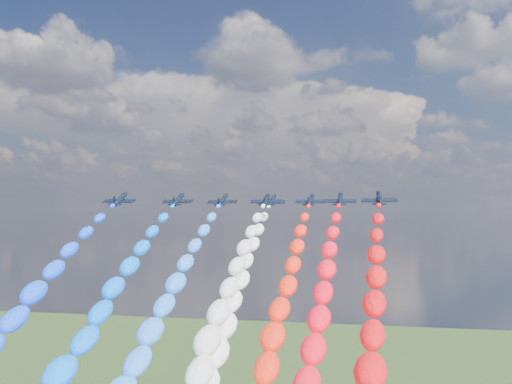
# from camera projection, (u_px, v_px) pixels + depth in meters

# --- Properties ---
(jet_0) EXTENTS (9.24, 12.10, 6.41)m
(jet_0) POSITION_uv_depth(u_px,v_px,m) (120.00, 199.00, 168.11)
(jet_0) COLOR black
(trail_0) EXTENTS (6.35, 99.45, 60.37)m
(trail_0) POSITION_uv_depth(u_px,v_px,m) (2.00, 351.00, 117.47)
(trail_0) COLOR #1146FF
(jet_1) EXTENTS (8.94, 11.88, 6.41)m
(jet_1) POSITION_uv_depth(u_px,v_px,m) (178.00, 200.00, 176.22)
(jet_1) COLOR black
(trail_1) EXTENTS (6.35, 99.45, 60.37)m
(trail_1) POSITION_uv_depth(u_px,v_px,m) (91.00, 342.00, 125.58)
(trail_1) COLOR #0464F0
(jet_2) EXTENTS (8.63, 11.65, 6.41)m
(jet_2) POSITION_uv_depth(u_px,v_px,m) (223.00, 200.00, 185.04)
(jet_2) COLOR black
(trail_2) EXTENTS (6.35, 99.45, 60.37)m
(trail_2) POSITION_uv_depth(u_px,v_px,m) (158.00, 333.00, 134.40)
(trail_2) COLOR #2A76F8
(jet_3) EXTENTS (9.18, 12.05, 6.41)m
(jet_3) POSITION_uv_depth(u_px,v_px,m) (266.00, 200.00, 176.40)
(jet_3) COLOR black
(trail_3) EXTENTS (6.35, 99.45, 60.37)m
(trail_3) POSITION_uv_depth(u_px,v_px,m) (215.00, 342.00, 125.76)
(trail_3) COLOR silver
(jet_4) EXTENTS (8.76, 11.75, 6.41)m
(jet_4) POSITION_uv_depth(u_px,v_px,m) (272.00, 201.00, 191.71)
(jet_4) COLOR black
(trail_4) EXTENTS (6.35, 99.45, 60.37)m
(trail_4) POSITION_uv_depth(u_px,v_px,m) (228.00, 327.00, 141.07)
(trail_4) COLOR white
(jet_5) EXTENTS (8.76, 11.75, 6.41)m
(jet_5) POSITION_uv_depth(u_px,v_px,m) (311.00, 200.00, 179.46)
(jet_5) COLOR black
(trail_5) EXTENTS (6.35, 99.45, 60.37)m
(trail_5) POSITION_uv_depth(u_px,v_px,m) (278.00, 339.00, 128.82)
(trail_5) COLOR red
(jet_6) EXTENTS (8.91, 11.86, 6.41)m
(jet_6) POSITION_uv_depth(u_px,v_px,m) (340.00, 199.00, 168.09)
(jet_6) COLOR black
(trail_6) EXTENTS (6.35, 99.45, 60.37)m
(trail_6) POSITION_uv_depth(u_px,v_px,m) (317.00, 351.00, 117.45)
(trail_6) COLOR #FB0D22
(jet_7) EXTENTS (9.10, 11.99, 6.41)m
(jet_7) POSITION_uv_depth(u_px,v_px,m) (379.00, 198.00, 152.89)
(jet_7) COLOR black
(trail_7) EXTENTS (6.35, 99.45, 60.37)m
(trail_7) POSITION_uv_depth(u_px,v_px,m) (372.00, 372.00, 102.25)
(trail_7) COLOR red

